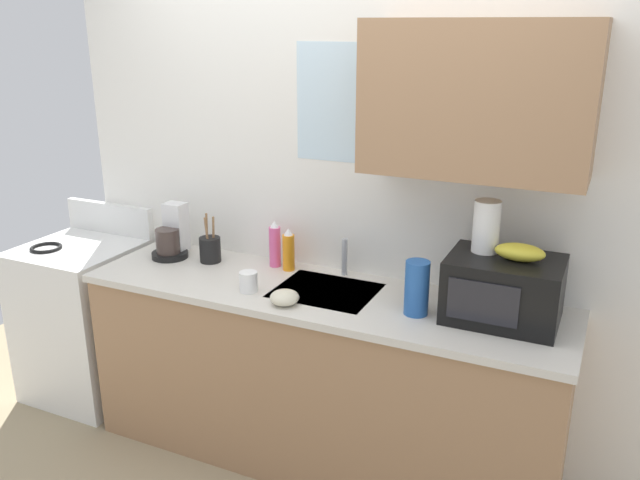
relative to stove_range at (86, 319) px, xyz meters
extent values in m
cube|color=white|center=(1.49, 0.35, 0.79)|extent=(3.07, 0.10, 2.50)
cube|color=#9E7551|center=(2.12, 0.14, 1.33)|extent=(0.91, 0.32, 0.62)
cube|color=silver|center=(1.52, 0.31, 1.27)|extent=(0.56, 0.02, 0.55)
cube|color=#9E7551|center=(1.49, 0.00, -0.03)|extent=(2.27, 0.60, 0.86)
cube|color=beige|center=(1.49, 0.00, 0.42)|extent=(2.30, 0.63, 0.03)
cube|color=#9EA0A5|center=(1.52, 0.02, 0.37)|extent=(0.46, 0.38, 0.14)
cylinder|color=#B2B5BA|center=(1.52, 0.24, 0.54)|extent=(0.03, 0.03, 0.19)
cube|color=white|center=(0.00, 0.00, -0.01)|extent=(0.60, 0.60, 0.90)
torus|color=black|center=(-0.12, -0.10, 0.45)|extent=(0.17, 0.17, 0.02)
cube|color=white|center=(0.00, 0.28, 0.53)|extent=(0.60, 0.04, 0.18)
cube|color=black|center=(2.31, 0.05, 0.58)|extent=(0.46, 0.34, 0.27)
cube|color=black|center=(2.26, -0.13, 0.58)|extent=(0.28, 0.01, 0.17)
ellipsoid|color=gold|center=(2.36, 0.05, 0.75)|extent=(0.20, 0.11, 0.07)
cylinder|color=white|center=(2.21, 0.10, 0.82)|extent=(0.11, 0.11, 0.22)
cylinder|color=black|center=(0.58, 0.08, 0.46)|extent=(0.19, 0.19, 0.03)
cylinder|color=#3F332D|center=(0.58, 0.07, 0.54)|extent=(0.12, 0.12, 0.13)
cube|color=silver|center=(0.58, 0.15, 0.59)|extent=(0.11, 0.09, 0.26)
cylinder|color=orange|center=(1.24, 0.18, 0.53)|extent=(0.06, 0.06, 0.18)
cone|color=white|center=(1.24, 0.18, 0.64)|extent=(0.05, 0.05, 0.04)
cylinder|color=#E55999|center=(1.15, 0.20, 0.55)|extent=(0.06, 0.06, 0.21)
cone|color=white|center=(1.15, 0.20, 0.67)|extent=(0.04, 0.04, 0.04)
cylinder|color=#2659A5|center=(1.97, -0.05, 0.56)|extent=(0.10, 0.10, 0.24)
cylinder|color=white|center=(1.20, -0.14, 0.49)|extent=(0.08, 0.08, 0.09)
cylinder|color=black|center=(0.81, 0.12, 0.51)|extent=(0.11, 0.11, 0.13)
cylinder|color=olive|center=(0.80, 0.12, 0.59)|extent=(0.02, 0.02, 0.22)
cylinder|color=olive|center=(0.83, 0.13, 0.58)|extent=(0.02, 0.02, 0.20)
cylinder|color=olive|center=(0.81, 0.10, 0.58)|extent=(0.02, 0.02, 0.21)
ellipsoid|color=beige|center=(1.42, -0.20, 0.47)|extent=(0.13, 0.13, 0.06)
camera|label=1|loc=(2.67, -2.53, 1.62)|focal=36.62mm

